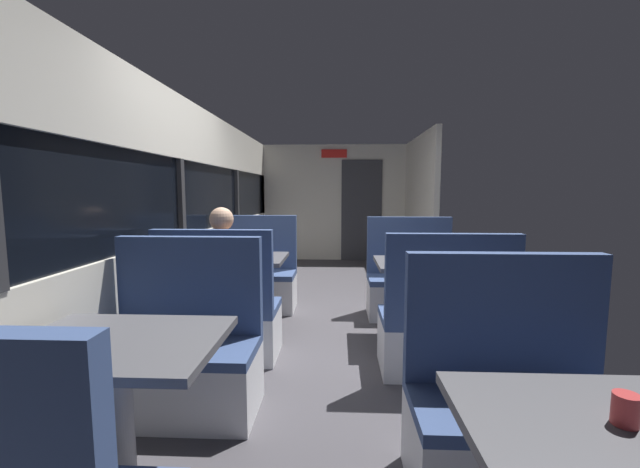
{
  "coord_description": "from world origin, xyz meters",
  "views": [
    {
      "loc": [
        0.08,
        -3.74,
        1.4
      ],
      "look_at": [
        -0.12,
        0.79,
        0.9
      ],
      "focal_mm": 22.15,
      "sensor_mm": 36.0,
      "label": 1
    }
  ],
  "objects": [
    {
      "name": "bench_mid_window_facing_entry",
      "position": [
        -0.89,
        0.81,
        0.33
      ],
      "size": [
        0.95,
        0.5,
        1.1
      ],
      "color": "silver",
      "rests_on": "ground_plane"
    },
    {
      "name": "bench_rear_aisle_facing_entry",
      "position": [
        0.89,
        0.61,
        0.33
      ],
      "size": [
        0.95,
        0.5,
        1.1
      ],
      "color": "silver",
      "rests_on": "ground_plane"
    },
    {
      "name": "bench_near_window_facing_entry",
      "position": [
        -0.89,
        -1.39,
        0.33
      ],
      "size": [
        0.95,
        0.5,
        1.1
      ],
      "color": "silver",
      "rests_on": "ground_plane"
    },
    {
      "name": "dining_table_mid_window",
      "position": [
        -0.89,
        0.11,
        0.64
      ],
      "size": [
        0.9,
        0.7,
        0.74
      ],
      "color": "#9E9EA3",
      "rests_on": "ground_plane"
    },
    {
      "name": "carriage_window_panel_left",
      "position": [
        -1.45,
        0.0,
        1.11
      ],
      "size": [
        0.09,
        8.48,
        2.3
      ],
      "color": "beige",
      "rests_on": "ground_plane"
    },
    {
      "name": "carriage_end_bulkhead",
      "position": [
        0.06,
        4.19,
        1.14
      ],
      "size": [
        2.9,
        0.11,
        2.3
      ],
      "color": "beige",
      "rests_on": "ground_plane"
    },
    {
      "name": "seated_passenger",
      "position": [
        -0.89,
        -0.52,
        0.54
      ],
      "size": [
        0.47,
        0.55,
        1.26
      ],
      "color": "#26262D",
      "rests_on": "ground_plane"
    },
    {
      "name": "bench_front_aisle_facing_entry",
      "position": [
        0.89,
        -1.99,
        0.33
      ],
      "size": [
        0.95,
        0.5,
        1.1
      ],
      "color": "silver",
      "rests_on": "ground_plane"
    },
    {
      "name": "coffee_cup_primary",
      "position": [
        -1.0,
        0.11,
        0.79
      ],
      "size": [
        0.07,
        0.07,
        0.09
      ],
      "color": "#B23333",
      "rests_on": "dining_table_mid_window"
    },
    {
      "name": "bench_rear_aisle_facing_end",
      "position": [
        0.89,
        -0.79,
        0.33
      ],
      "size": [
        0.95,
        0.5,
        1.1
      ],
      "color": "silver",
      "rests_on": "ground_plane"
    },
    {
      "name": "coffee_cup_secondary",
      "position": [
        0.9,
        -2.65,
        0.79
      ],
      "size": [
        0.07,
        0.07,
        0.09
      ],
      "color": "#B23333",
      "rests_on": "dining_table_front_aisle"
    },
    {
      "name": "bench_mid_window_facing_end",
      "position": [
        -0.89,
        -0.59,
        0.33
      ],
      "size": [
        0.95,
        0.5,
        1.1
      ],
      "color": "silver",
      "rests_on": "ground_plane"
    },
    {
      "name": "ground_plane",
      "position": [
        0.0,
        0.0,
        -0.01
      ],
      "size": [
        3.3,
        9.2,
        0.02
      ],
      "primitive_type": "cube",
      "color": "#423F44"
    },
    {
      "name": "dining_table_rear_aisle",
      "position": [
        0.89,
        -0.09,
        0.64
      ],
      "size": [
        0.9,
        0.7,
        0.74
      ],
      "color": "#9E9EA3",
      "rests_on": "ground_plane"
    },
    {
      "name": "dining_table_near_window",
      "position": [
        -0.89,
        -2.09,
        0.64
      ],
      "size": [
        0.9,
        0.7,
        0.74
      ],
      "color": "#9E9EA3",
      "rests_on": "ground_plane"
    },
    {
      "name": "dining_table_front_aisle",
      "position": [
        0.89,
        -2.69,
        0.64
      ],
      "size": [
        0.9,
        0.7,
        0.74
      ],
      "color": "#9E9EA3",
      "rests_on": "ground_plane"
    },
    {
      "name": "carriage_aisle_panel_right",
      "position": [
        1.45,
        3.0,
        1.15
      ],
      "size": [
        0.08,
        2.4,
        2.3
      ],
      "primitive_type": "cube",
      "color": "beige",
      "rests_on": "ground_plane"
    }
  ]
}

